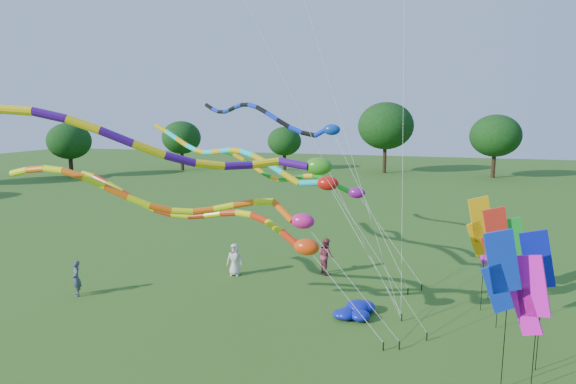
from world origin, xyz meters
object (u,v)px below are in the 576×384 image
(person_a, at_px, (235,260))
(person_c, at_px, (326,256))
(tube_kite_red, at_px, (217,218))
(tube_kite_orange, at_px, (194,202))
(person_b, at_px, (76,278))
(blue_nylon_heap, at_px, (350,310))

(person_a, height_order, person_c, person_c)
(tube_kite_red, xyz_separation_m, person_c, (3.20, 5.94, -3.01))
(tube_kite_orange, bearing_deg, person_c, 60.80)
(person_a, distance_m, person_c, 4.61)
(person_b, bearing_deg, tube_kite_red, 46.44)
(person_b, bearing_deg, blue_nylon_heap, 50.76)
(tube_kite_orange, distance_m, person_c, 9.87)
(blue_nylon_heap, height_order, person_b, person_b)
(person_c, bearing_deg, tube_kite_orange, 123.89)
(tube_kite_orange, bearing_deg, person_b, 151.18)
(blue_nylon_heap, relative_size, person_c, 0.97)
(blue_nylon_heap, distance_m, person_b, 12.11)
(person_a, xyz_separation_m, person_c, (4.32, 1.60, 0.10))
(tube_kite_red, relative_size, person_c, 7.35)
(person_b, relative_size, person_c, 0.87)
(blue_nylon_heap, height_order, person_c, person_c)
(tube_kite_red, distance_m, tube_kite_orange, 2.82)
(person_a, bearing_deg, tube_kite_orange, -85.52)
(person_a, xyz_separation_m, person_b, (-5.68, -4.56, -0.01))
(blue_nylon_heap, bearing_deg, tube_kite_orange, -143.25)
(tube_kite_red, distance_m, person_c, 7.39)
(person_a, relative_size, person_c, 0.89)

